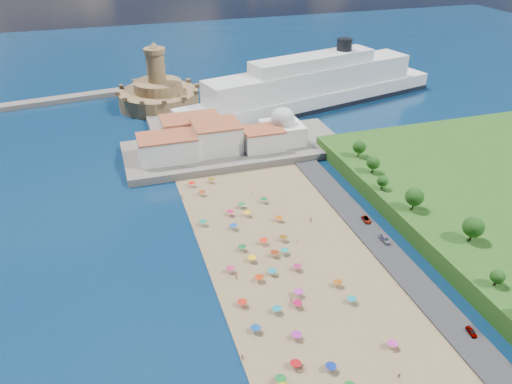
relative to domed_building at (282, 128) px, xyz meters
name	(u,v)px	position (x,y,z in m)	size (l,w,h in m)	color
ground	(269,259)	(-30.00, -71.00, -8.97)	(700.00, 700.00, 0.00)	#071938
terrace	(235,149)	(-20.00, 2.00, -7.47)	(90.00, 36.00, 3.00)	#59544C
jetty	(169,125)	(-42.00, 37.00, -7.77)	(18.00, 70.00, 2.40)	#59544C
waterfront_buildings	(203,138)	(-33.05, 2.64, -1.10)	(57.00, 29.00, 11.00)	silver
domed_building	(282,128)	(0.00, 0.00, 0.00)	(16.00, 16.00, 15.00)	silver
fortress	(159,94)	(-42.00, 67.00, -2.29)	(40.00, 40.00, 32.40)	#926F49
cruise_ship	(312,88)	(31.90, 44.04, 0.40)	(145.94, 54.61, 31.66)	black
beach_parasols	(278,277)	(-31.32, -82.08, -6.83)	(32.99, 119.12, 2.20)	gray
beachgoers	(264,272)	(-33.53, -77.55, -7.84)	(38.41, 93.54, 1.89)	tan
parked_cars	(391,245)	(6.00, -77.30, -7.62)	(2.57, 55.30, 1.39)	gray
hillside_trees	(441,217)	(19.71, -79.75, 1.12)	(13.64, 107.23, 7.65)	#382314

